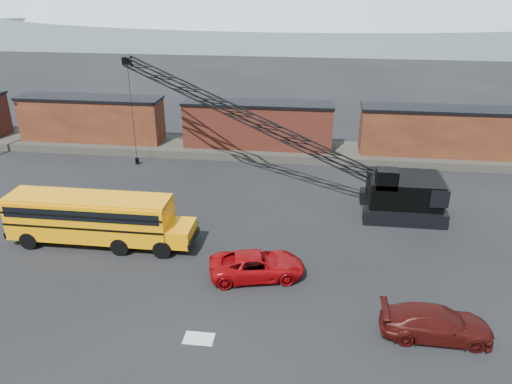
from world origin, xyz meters
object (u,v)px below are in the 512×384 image
school_bus (96,218)px  red_pickup (257,265)px  maroon_suv (436,323)px  crawler_crane (246,117)px

school_bus → red_pickup: (10.28, -2.41, -1.06)m
red_pickup → maroon_suv: bearing=-127.3°
maroon_suv → crawler_crane: (-11.30, 16.51, 4.89)m
maroon_suv → crawler_crane: crawler_crane is taller
school_bus → red_pickup: school_bus is taller
red_pickup → crawler_crane: bearing=-2.6°
red_pickup → maroon_suv: 9.66m
red_pickup → crawler_crane: (-2.46, 12.62, 4.90)m
red_pickup → maroon_suv: maroon_suv is taller
school_bus → red_pickup: 10.61m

